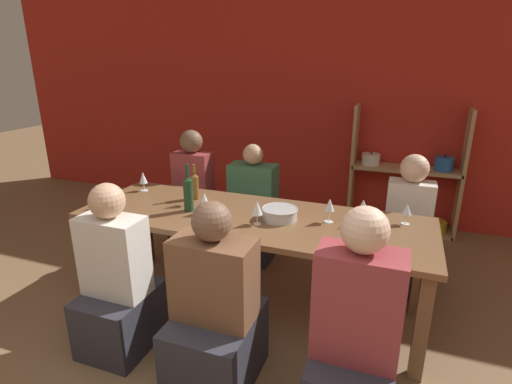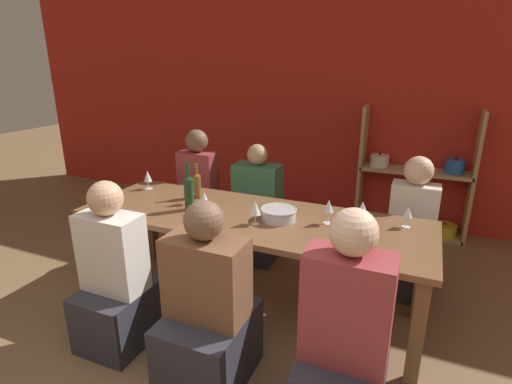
{
  "view_description": "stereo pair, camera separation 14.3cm",
  "coord_description": "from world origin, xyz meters",
  "px_view_note": "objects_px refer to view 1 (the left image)",
  "views": [
    {
      "loc": [
        0.89,
        -0.85,
        1.84
      ],
      "look_at": [
        -0.09,
        1.76,
        0.9
      ],
      "focal_mm": 28.0,
      "sensor_mm": 36.0,
      "label": 1
    },
    {
      "loc": [
        1.02,
        -0.79,
        1.84
      ],
      "look_at": [
        -0.09,
        1.76,
        0.9
      ],
      "focal_mm": 28.0,
      "sensor_mm": 36.0,
      "label": 2
    }
  ],
  "objects_px": {
    "wine_glass_red_a": "(143,178)",
    "wine_glass_red_c": "(330,206)",
    "wine_glass_empty_a": "(106,192)",
    "person_far_b": "(405,239)",
    "wine_bottle_dark": "(188,193)",
    "wine_bottle_green": "(194,185)",
    "mixing_bowl": "(280,213)",
    "shelf_unit": "(406,188)",
    "person_near_b": "(118,290)",
    "person_far_c": "(195,207)",
    "wine_glass_red_d": "(188,190)",
    "wine_glass_red_f": "(204,199)",
    "wine_glass_white_a": "(363,207)",
    "wine_glass_empty_b": "(215,211)",
    "person_near_c": "(354,348)",
    "wine_glass_red_e": "(407,210)",
    "person_far_a": "(253,217)",
    "cell_phone": "(372,255)",
    "dining_table": "(251,226)",
    "wine_glass_red_b": "(257,209)",
    "person_near_a": "(216,321)"
  },
  "relations": [
    {
      "from": "wine_glass_red_f",
      "to": "wine_glass_white_a",
      "type": "bearing_deg",
      "value": 10.38
    },
    {
      "from": "dining_table",
      "to": "person_near_a",
      "type": "relative_size",
      "value": 2.25
    },
    {
      "from": "wine_glass_red_b",
      "to": "wine_glass_red_e",
      "type": "bearing_deg",
      "value": 20.42
    },
    {
      "from": "wine_glass_empty_a",
      "to": "cell_phone",
      "type": "distance_m",
      "value": 1.98
    },
    {
      "from": "wine_glass_red_a",
      "to": "wine_glass_white_a",
      "type": "height_order",
      "value": "wine_glass_white_a"
    },
    {
      "from": "mixing_bowl",
      "to": "person_far_c",
      "type": "height_order",
      "value": "person_far_c"
    },
    {
      "from": "wine_glass_empty_a",
      "to": "person_far_b",
      "type": "distance_m",
      "value": 2.4
    },
    {
      "from": "mixing_bowl",
      "to": "person_near_a",
      "type": "distance_m",
      "value": 0.89
    },
    {
      "from": "wine_bottle_dark",
      "to": "person_far_c",
      "type": "xyz_separation_m",
      "value": [
        -0.4,
        0.78,
        -0.44
      ]
    },
    {
      "from": "wine_glass_red_f",
      "to": "person_far_a",
      "type": "height_order",
      "value": "person_far_a"
    },
    {
      "from": "wine_glass_red_d",
      "to": "person_near_c",
      "type": "bearing_deg",
      "value": -30.17
    },
    {
      "from": "wine_glass_empty_b",
      "to": "mixing_bowl",
      "type": "bearing_deg",
      "value": 41.16
    },
    {
      "from": "mixing_bowl",
      "to": "wine_glass_red_d",
      "type": "height_order",
      "value": "wine_glass_red_d"
    },
    {
      "from": "shelf_unit",
      "to": "wine_glass_red_a",
      "type": "xyz_separation_m",
      "value": [
        -2.14,
        -1.75,
        0.38
      ]
    },
    {
      "from": "wine_bottle_green",
      "to": "cell_phone",
      "type": "xyz_separation_m",
      "value": [
        1.44,
        -0.52,
        -0.11
      ]
    },
    {
      "from": "wine_glass_empty_b",
      "to": "person_near_b",
      "type": "xyz_separation_m",
      "value": [
        -0.51,
        -0.42,
        -0.46
      ]
    },
    {
      "from": "wine_glass_empty_a",
      "to": "person_near_c",
      "type": "xyz_separation_m",
      "value": [
        1.95,
        -0.55,
        -0.43
      ]
    },
    {
      "from": "dining_table",
      "to": "wine_glass_red_f",
      "type": "bearing_deg",
      "value": -166.0
    },
    {
      "from": "mixing_bowl",
      "to": "wine_glass_red_a",
      "type": "xyz_separation_m",
      "value": [
        -1.29,
        0.21,
        0.06
      ]
    },
    {
      "from": "mixing_bowl",
      "to": "wine_glass_red_c",
      "type": "bearing_deg",
      "value": 11.85
    },
    {
      "from": "mixing_bowl",
      "to": "person_far_a",
      "type": "distance_m",
      "value": 1.04
    },
    {
      "from": "wine_glass_red_d",
      "to": "cell_phone",
      "type": "xyz_separation_m",
      "value": [
        1.41,
        -0.37,
        -0.12
      ]
    },
    {
      "from": "shelf_unit",
      "to": "person_far_c",
      "type": "distance_m",
      "value": 2.31
    },
    {
      "from": "wine_glass_red_d",
      "to": "wine_glass_red_f",
      "type": "relative_size",
      "value": 1.13
    },
    {
      "from": "wine_glass_white_a",
      "to": "wine_glass_red_c",
      "type": "bearing_deg",
      "value": -169.79
    },
    {
      "from": "wine_glass_empty_a",
      "to": "person_far_b",
      "type": "bearing_deg",
      "value": 22.87
    },
    {
      "from": "dining_table",
      "to": "person_far_a",
      "type": "relative_size",
      "value": 2.31
    },
    {
      "from": "mixing_bowl",
      "to": "person_far_a",
      "type": "relative_size",
      "value": 0.23
    },
    {
      "from": "wine_glass_red_e",
      "to": "person_far_a",
      "type": "height_order",
      "value": "person_far_a"
    },
    {
      "from": "person_far_c",
      "to": "wine_glass_red_c",
      "type": "bearing_deg",
      "value": 155.99
    },
    {
      "from": "wine_glass_red_a",
      "to": "wine_glass_red_c",
      "type": "relative_size",
      "value": 0.96
    },
    {
      "from": "mixing_bowl",
      "to": "person_near_b",
      "type": "distance_m",
      "value": 1.19
    },
    {
      "from": "wine_glass_red_c",
      "to": "person_near_b",
      "type": "xyz_separation_m",
      "value": [
        -1.2,
        -0.8,
        -0.46
      ]
    },
    {
      "from": "wine_glass_empty_a",
      "to": "person_near_b",
      "type": "relative_size",
      "value": 0.15
    },
    {
      "from": "wine_glass_red_d",
      "to": "wine_glass_red_e",
      "type": "distance_m",
      "value": 1.6
    },
    {
      "from": "dining_table",
      "to": "person_near_a",
      "type": "distance_m",
      "value": 0.82
    },
    {
      "from": "wine_glass_red_a",
      "to": "cell_phone",
      "type": "height_order",
      "value": "wine_glass_red_a"
    },
    {
      "from": "mixing_bowl",
      "to": "wine_glass_red_f",
      "type": "xyz_separation_m",
      "value": [
        -0.55,
        -0.09,
        0.06
      ]
    },
    {
      "from": "dining_table",
      "to": "mixing_bowl",
      "type": "relative_size",
      "value": 9.88
    },
    {
      "from": "wine_bottle_dark",
      "to": "wine_bottle_green",
      "type": "bearing_deg",
      "value": 109.4
    },
    {
      "from": "wine_glass_red_c",
      "to": "person_near_b",
      "type": "distance_m",
      "value": 1.51
    },
    {
      "from": "wine_glass_red_f",
      "to": "person_far_a",
      "type": "distance_m",
      "value": 1.01
    },
    {
      "from": "wine_glass_red_a",
      "to": "person_near_b",
      "type": "relative_size",
      "value": 0.15
    },
    {
      "from": "wine_glass_empty_b",
      "to": "person_near_c",
      "type": "height_order",
      "value": "person_near_c"
    },
    {
      "from": "wine_glass_white_a",
      "to": "wine_glass_empty_a",
      "type": "bearing_deg",
      "value": -169.7
    },
    {
      "from": "dining_table",
      "to": "wine_glass_red_b",
      "type": "distance_m",
      "value": 0.26
    },
    {
      "from": "dining_table",
      "to": "wine_bottle_green",
      "type": "bearing_deg",
      "value": 161.7
    },
    {
      "from": "cell_phone",
      "to": "person_near_a",
      "type": "distance_m",
      "value": 0.98
    },
    {
      "from": "wine_glass_white_a",
      "to": "person_near_b",
      "type": "relative_size",
      "value": 0.16
    },
    {
      "from": "shelf_unit",
      "to": "wine_glass_red_d",
      "type": "relative_size",
      "value": 7.53
    }
  ]
}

